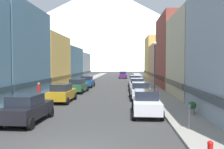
# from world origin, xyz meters

# --- Properties ---
(sidewalk_left) EXTENTS (2.50, 100.00, 0.15)m
(sidewalk_left) POSITION_xyz_m (-6.25, 35.00, 0.07)
(sidewalk_left) COLOR gray
(sidewalk_left) RESTS_ON ground
(sidewalk_right) EXTENTS (2.50, 100.00, 0.15)m
(sidewalk_right) POSITION_xyz_m (6.25, 35.00, 0.07)
(sidewalk_right) COLOR gray
(sidewalk_right) RESTS_ON ground
(storefront_left_1) EXTENTS (7.32, 10.63, 9.98)m
(storefront_left_1) POSITION_xyz_m (-11.01, 16.32, 4.82)
(storefront_left_1) COLOR slate
(storefront_left_1) RESTS_ON ground
(storefront_left_2) EXTENTS (7.50, 11.27, 8.17)m
(storefront_left_2) POSITION_xyz_m (-11.10, 27.59, 3.93)
(storefront_left_2) COLOR #D8B259
(storefront_left_2) RESTS_ON ground
(storefront_left_3) EXTENTS (9.11, 12.39, 7.08)m
(storefront_left_3) POSITION_xyz_m (-11.91, 39.62, 3.41)
(storefront_left_3) COLOR slate
(storefront_left_3) RESTS_ON ground
(storefront_left_4) EXTENTS (7.94, 11.36, 6.41)m
(storefront_left_4) POSITION_xyz_m (-11.32, 51.87, 3.08)
(storefront_left_4) COLOR #99A5B2
(storefront_left_4) RESTS_ON ground
(storefront_right_1) EXTENTS (9.81, 10.12, 9.09)m
(storefront_right_1) POSITION_xyz_m (12.26, 17.17, 4.39)
(storefront_right_1) COLOR beige
(storefront_right_1) RESTS_ON ground
(storefront_right_2) EXTENTS (9.46, 10.61, 10.94)m
(storefront_right_2) POSITION_xyz_m (12.08, 27.69, 5.29)
(storefront_right_2) COLOR brown
(storefront_right_2) RESTS_ON ground
(storefront_right_3) EXTENTS (7.12, 12.73, 7.61)m
(storefront_right_3) POSITION_xyz_m (10.91, 39.76, 3.66)
(storefront_right_3) COLOR tan
(storefront_right_3) RESTS_ON ground
(storefront_right_4) EXTENTS (7.67, 11.66, 10.42)m
(storefront_right_4) POSITION_xyz_m (11.18, 52.54, 5.04)
(storefront_right_4) COLOR #D8B259
(storefront_right_4) RESTS_ON ground
(car_left_0) EXTENTS (2.21, 4.47, 1.78)m
(car_left_0) POSITION_xyz_m (-3.80, 5.02, 0.90)
(car_left_0) COLOR black
(car_left_0) RESTS_ON ground
(car_left_1) EXTENTS (2.10, 4.42, 1.78)m
(car_left_1) POSITION_xyz_m (-3.80, 13.30, 0.90)
(car_left_1) COLOR #B28419
(car_left_1) RESTS_ON ground
(car_left_2) EXTENTS (2.26, 4.49, 1.78)m
(car_left_2) POSITION_xyz_m (-3.80, 21.03, 0.90)
(car_left_2) COLOR #265933
(car_left_2) RESTS_ON ground
(car_left_3) EXTENTS (2.06, 4.40, 1.78)m
(car_left_3) POSITION_xyz_m (-3.80, 28.40, 0.90)
(car_left_3) COLOR #19478C
(car_left_3) RESTS_ON ground
(car_right_0) EXTENTS (2.12, 4.43, 1.78)m
(car_right_0) POSITION_xyz_m (3.80, 7.76, 0.90)
(car_right_0) COLOR silver
(car_right_0) RESTS_ON ground
(car_right_1) EXTENTS (2.18, 4.45, 1.78)m
(car_right_1) POSITION_xyz_m (3.80, 15.68, 0.90)
(car_right_1) COLOR silver
(car_right_1) RESTS_ON ground
(car_right_2) EXTENTS (2.19, 4.46, 1.78)m
(car_right_2) POSITION_xyz_m (3.80, 22.50, 0.90)
(car_right_2) COLOR silver
(car_right_2) RESTS_ON ground
(car_right_3) EXTENTS (2.18, 4.46, 1.78)m
(car_right_3) POSITION_xyz_m (3.80, 30.77, 0.90)
(car_right_3) COLOR slate
(car_right_3) RESTS_ON ground
(car_driving_0) EXTENTS (2.06, 4.40, 1.78)m
(car_driving_0) POSITION_xyz_m (1.60, 52.86, 0.90)
(car_driving_0) COLOR #591E72
(car_driving_0) RESTS_ON ground
(fire_hydrant_near) EXTENTS (0.40, 0.22, 0.70)m
(fire_hydrant_near) POSITION_xyz_m (5.45, -0.68, 0.53)
(fire_hydrant_near) COLOR red
(fire_hydrant_near) RESTS_ON sidewalk_right
(parking_meter_near) EXTENTS (0.14, 0.10, 1.33)m
(parking_meter_near) POSITION_xyz_m (5.75, 3.54, 1.01)
(parking_meter_near) COLOR #595960
(parking_meter_near) RESTS_ON sidewalk_right
(potted_plant_0) EXTENTS (0.56, 0.56, 0.89)m
(potted_plant_0) POSITION_xyz_m (7.00, 7.54, 0.67)
(potted_plant_0) COLOR gray
(potted_plant_0) RESTS_ON sidewalk_right
(pedestrian_0) EXTENTS (0.36, 0.36, 1.68)m
(pedestrian_0) POSITION_xyz_m (-6.25, 13.78, 0.93)
(pedestrian_0) COLOR maroon
(pedestrian_0) RESTS_ON sidewalk_left
(streetlamp_right) EXTENTS (0.36, 0.36, 5.86)m
(streetlamp_right) POSITION_xyz_m (5.35, 15.94, 3.99)
(streetlamp_right) COLOR black
(streetlamp_right) RESTS_ON sidewalk_right
(mountain_backdrop) EXTENTS (305.74, 305.74, 90.34)m
(mountain_backdrop) POSITION_xyz_m (-23.05, 260.00, 45.17)
(mountain_backdrop) COLOR silver
(mountain_backdrop) RESTS_ON ground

